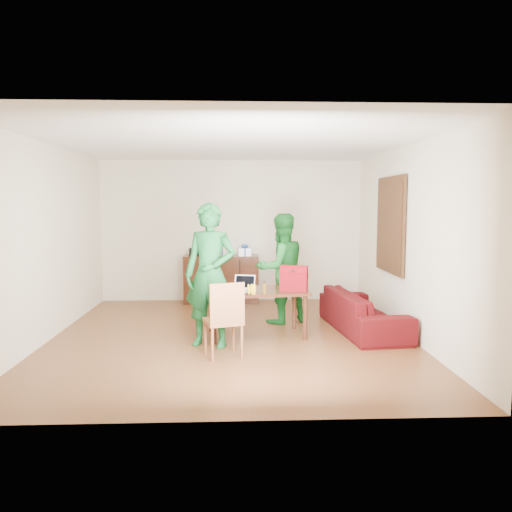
{
  "coord_description": "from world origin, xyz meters",
  "views": [
    {
      "loc": [
        0.07,
        -6.89,
        1.87
      ],
      "look_at": [
        0.37,
        0.25,
        1.12
      ],
      "focal_mm": 35.0,
      "sensor_mm": 36.0,
      "label": 1
    }
  ],
  "objects_px": {
    "person_far": "(281,268)",
    "laptop": "(243,288)",
    "chair": "(224,335)",
    "bottle": "(265,288)",
    "table": "(257,295)",
    "sofa": "(363,311)",
    "red_bag": "(294,280)",
    "person_near": "(210,275)"
  },
  "relations": [
    {
      "from": "sofa",
      "to": "person_near",
      "type": "bearing_deg",
      "value": 101.36
    },
    {
      "from": "chair",
      "to": "sofa",
      "type": "bearing_deg",
      "value": 13.12
    },
    {
      "from": "person_far",
      "to": "laptop",
      "type": "relative_size",
      "value": 5.12
    },
    {
      "from": "person_far",
      "to": "bottle",
      "type": "xyz_separation_m",
      "value": [
        -0.33,
        -1.11,
        -0.11
      ]
    },
    {
      "from": "table",
      "to": "person_far",
      "type": "distance_m",
      "value": 0.95
    },
    {
      "from": "chair",
      "to": "bottle",
      "type": "bearing_deg",
      "value": 32.56
    },
    {
      "from": "laptop",
      "to": "bottle",
      "type": "bearing_deg",
      "value": -27.1
    },
    {
      "from": "person_far",
      "to": "sofa",
      "type": "bearing_deg",
      "value": 129.76
    },
    {
      "from": "laptop",
      "to": "bottle",
      "type": "xyz_separation_m",
      "value": [
        0.29,
        -0.25,
        0.04
      ]
    },
    {
      "from": "table",
      "to": "sofa",
      "type": "distance_m",
      "value": 1.63
    },
    {
      "from": "bottle",
      "to": "red_bag",
      "type": "bearing_deg",
      "value": 31.93
    },
    {
      "from": "table",
      "to": "bottle",
      "type": "relative_size",
      "value": 8.8
    },
    {
      "from": "person_far",
      "to": "sofa",
      "type": "xyz_separation_m",
      "value": [
        1.16,
        -0.57,
        -0.57
      ]
    },
    {
      "from": "laptop",
      "to": "bottle",
      "type": "height_order",
      "value": "laptop"
    },
    {
      "from": "table",
      "to": "laptop",
      "type": "bearing_deg",
      "value": -169.89
    },
    {
      "from": "person_near",
      "to": "table",
      "type": "bearing_deg",
      "value": 52.73
    },
    {
      "from": "person_far",
      "to": "laptop",
      "type": "xyz_separation_m",
      "value": [
        -0.62,
        -0.86,
        -0.16
      ]
    },
    {
      "from": "table",
      "to": "red_bag",
      "type": "xyz_separation_m",
      "value": [
        0.52,
        -0.04,
        0.22
      ]
    },
    {
      "from": "chair",
      "to": "red_bag",
      "type": "height_order",
      "value": "same"
    },
    {
      "from": "bottle",
      "to": "sofa",
      "type": "bearing_deg",
      "value": 19.92
    },
    {
      "from": "laptop",
      "to": "sofa",
      "type": "distance_m",
      "value": 1.85
    },
    {
      "from": "person_far",
      "to": "sofa",
      "type": "height_order",
      "value": "person_far"
    },
    {
      "from": "bottle",
      "to": "person_near",
      "type": "bearing_deg",
      "value": -168.41
    },
    {
      "from": "red_bag",
      "to": "bottle",
      "type": "bearing_deg",
      "value": -134.1
    },
    {
      "from": "red_bag",
      "to": "laptop",
      "type": "bearing_deg",
      "value": -164.87
    },
    {
      "from": "table",
      "to": "sofa",
      "type": "xyz_separation_m",
      "value": [
        1.58,
        0.23,
        -0.29
      ]
    },
    {
      "from": "person_far",
      "to": "bottle",
      "type": "bearing_deg",
      "value": 49.67
    },
    {
      "from": "table",
      "to": "bottle",
      "type": "distance_m",
      "value": 0.36
    },
    {
      "from": "bottle",
      "to": "sofa",
      "type": "height_order",
      "value": "bottle"
    },
    {
      "from": "chair",
      "to": "bottle",
      "type": "xyz_separation_m",
      "value": [
        0.54,
        0.63,
        0.47
      ]
    },
    {
      "from": "person_near",
      "to": "laptop",
      "type": "height_order",
      "value": "person_near"
    },
    {
      "from": "person_near",
      "to": "sofa",
      "type": "relative_size",
      "value": 0.95
    },
    {
      "from": "chair",
      "to": "sofa",
      "type": "xyz_separation_m",
      "value": [
        2.03,
        1.17,
        0.02
      ]
    },
    {
      "from": "table",
      "to": "person_near",
      "type": "bearing_deg",
      "value": -150.46
    },
    {
      "from": "person_near",
      "to": "laptop",
      "type": "bearing_deg",
      "value": 59.38
    },
    {
      "from": "person_far",
      "to": "table",
      "type": "bearing_deg",
      "value": 38.33
    },
    {
      "from": "person_far",
      "to": "bottle",
      "type": "relative_size",
      "value": 10.14
    },
    {
      "from": "person_far",
      "to": "sofa",
      "type": "relative_size",
      "value": 0.87
    },
    {
      "from": "table",
      "to": "bottle",
      "type": "height_order",
      "value": "bottle"
    },
    {
      "from": "person_near",
      "to": "person_far",
      "type": "height_order",
      "value": "person_near"
    },
    {
      "from": "sofa",
      "to": "table",
      "type": "bearing_deg",
      "value": 92.26
    },
    {
      "from": "person_near",
      "to": "red_bag",
      "type": "bearing_deg",
      "value": 36.38
    }
  ]
}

